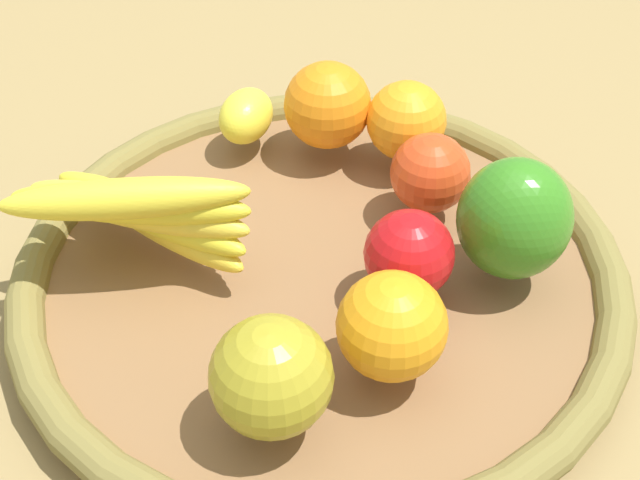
{
  "coord_description": "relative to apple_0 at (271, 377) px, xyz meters",
  "views": [
    {
      "loc": [
        -0.47,
        -0.22,
        0.53
      ],
      "look_at": [
        0.0,
        0.0,
        0.06
      ],
      "focal_mm": 52.3,
      "sensor_mm": 36.0,
      "label": 1
    }
  ],
  "objects": [
    {
      "name": "orange_2",
      "position": [
        0.3,
        0.02,
        -0.01
      ],
      "size": [
        0.09,
        0.09,
        0.07
      ],
      "primitive_type": "sphere",
      "rotation": [
        0.0,
        0.0,
        2.62
      ],
      "color": "orange",
      "rests_on": "basket"
    },
    {
      "name": "orange_0",
      "position": [
        0.07,
        -0.05,
        -0.0
      ],
      "size": [
        0.11,
        0.11,
        0.07
      ],
      "primitive_type": "sphere",
      "rotation": [
        0.0,
        0.0,
        5.57
      ],
      "color": "orange",
      "rests_on": "basket"
    },
    {
      "name": "orange_1",
      "position": [
        0.29,
        0.09,
        -0.0
      ],
      "size": [
        0.08,
        0.08,
        0.08
      ],
      "primitive_type": "sphere",
      "rotation": [
        0.0,
        0.0,
        0.03
      ],
      "color": "orange",
      "rests_on": "basket"
    },
    {
      "name": "basket",
      "position": [
        0.15,
        0.03,
        -0.06
      ],
      "size": [
        0.48,
        0.48,
        0.04
      ],
      "color": "brown",
      "rests_on": "ground_plane"
    },
    {
      "name": "apple_2",
      "position": [
        0.24,
        -0.02,
        -0.01
      ],
      "size": [
        0.08,
        0.08,
        0.06
      ],
      "primitive_type": "sphere",
      "rotation": [
        0.0,
        0.0,
        2.82
      ],
      "color": "red",
      "rests_on": "basket"
    },
    {
      "name": "ground_plane",
      "position": [
        0.15,
        0.03,
        -0.08
      ],
      "size": [
        2.4,
        2.4,
        0.0
      ],
      "primitive_type": "plane",
      "color": "olive",
      "rests_on": "ground"
    },
    {
      "name": "apple_0",
      "position": [
        0.0,
        0.0,
        0.0
      ],
      "size": [
        0.09,
        0.09,
        0.08
      ],
      "primitive_type": "sphere",
      "rotation": [
        0.0,
        0.0,
        6.19
      ],
      "color": "#A39525",
      "rests_on": "basket"
    },
    {
      "name": "bell_pepper",
      "position": [
        0.2,
        -0.1,
        0.01
      ],
      "size": [
        0.1,
        0.1,
        0.1
      ],
      "primitive_type": "ellipsoid",
      "rotation": [
        0.0,
        0.0,
        1.81
      ],
      "color": "#36801E",
      "rests_on": "basket"
    },
    {
      "name": "apple_1",
      "position": [
        0.15,
        -0.04,
        -0.01
      ],
      "size": [
        0.08,
        0.08,
        0.07
      ],
      "primitive_type": "sphere",
      "rotation": [
        0.0,
        0.0,
        4.54
      ],
      "color": "red",
      "rests_on": "basket"
    },
    {
      "name": "banana_bunch",
      "position": [
        0.1,
        0.16,
        0.0
      ],
      "size": [
        0.13,
        0.18,
        0.08
      ],
      "color": "yellow",
      "rests_on": "basket"
    },
    {
      "name": "lemon_0",
      "position": [
        0.26,
        0.16,
        -0.02
      ],
      "size": [
        0.06,
        0.05,
        0.04
      ],
      "primitive_type": "ellipsoid",
      "rotation": [
        0.0,
        0.0,
        0.08
      ],
      "color": "yellow",
      "rests_on": "basket"
    }
  ]
}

